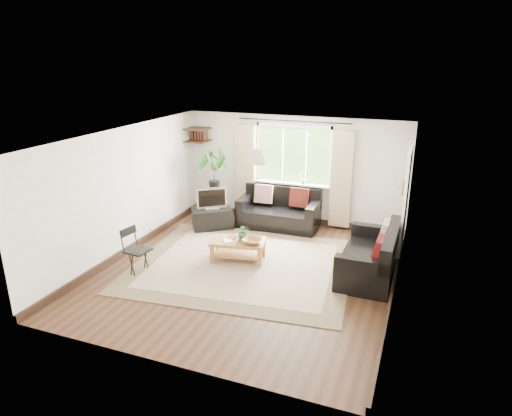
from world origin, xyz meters
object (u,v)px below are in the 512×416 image
at_px(tv_stand, 212,219).
at_px(folding_chair, 138,251).
at_px(sofa_right, 369,253).
at_px(sofa_back, 279,209).
at_px(coffee_table, 238,250).
at_px(palm_stand, 214,186).

height_order(tv_stand, folding_chair, folding_chair).
bearing_deg(sofa_right, sofa_back, -126.44).
bearing_deg(coffee_table, folding_chair, -143.29).
xyz_separation_m(tv_stand, folding_chair, (-0.26, -2.38, 0.17)).
xyz_separation_m(sofa_back, tv_stand, (-1.33, -0.61, -0.18)).
bearing_deg(folding_chair, coffee_table, -44.89).
relative_size(coffee_table, palm_stand, 0.61).
distance_m(coffee_table, palm_stand, 2.41).
relative_size(palm_stand, folding_chair, 2.02).
height_order(coffee_table, palm_stand, palm_stand).
bearing_deg(sofa_back, folding_chair, -119.17).
height_order(sofa_right, palm_stand, palm_stand).
height_order(palm_stand, folding_chair, palm_stand).
distance_m(sofa_back, sofa_right, 2.73).
relative_size(sofa_back, folding_chair, 2.17).
distance_m(palm_stand, folding_chair, 2.98).
bearing_deg(sofa_right, palm_stand, -112.69).
xyz_separation_m(coffee_table, palm_stand, (-1.38, 1.88, 0.61)).
relative_size(tv_stand, folding_chair, 1.05).
bearing_deg(folding_chair, sofa_back, -19.67).
relative_size(sofa_back, tv_stand, 2.07).
xyz_separation_m(sofa_back, coffee_table, (-0.16, -1.92, -0.21)).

